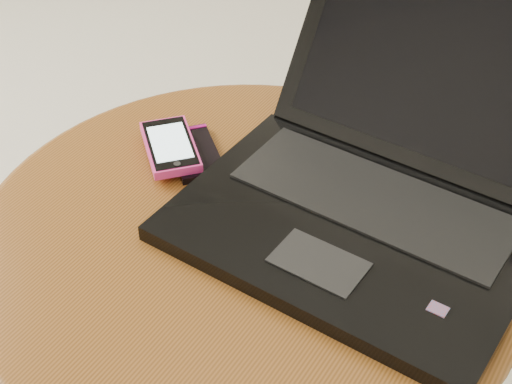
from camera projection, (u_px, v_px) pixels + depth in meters
The scene contains 4 objects.
table at pixel (246, 292), 0.92m from camera, with size 0.63×0.63×0.50m.
laptop at pixel (377, 183), 0.85m from camera, with size 0.39×0.41×0.22m.
phone_black at pixel (195, 153), 0.95m from camera, with size 0.12×0.11×0.01m.
phone_pink at pixel (170, 146), 0.94m from camera, with size 0.12×0.12×0.01m.
Camera 1 is at (0.31, -0.62, 1.08)m, focal length 52.84 mm.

